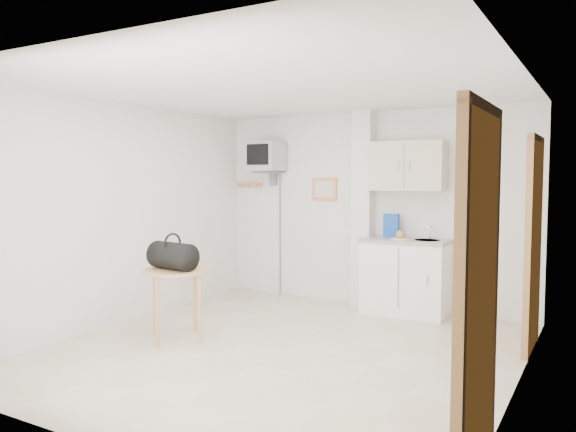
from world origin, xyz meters
The scene contains 7 objects.
ground centered at (0.00, 0.00, 0.00)m, with size 4.50×4.50×0.00m, color beige.
room_envelope centered at (0.24, 0.09, 1.54)m, with size 4.24×4.54×2.55m.
kitchenette centered at (0.57, 2.00, 0.80)m, with size 1.03×0.58×2.10m.
crt_television centered at (-1.45, 2.02, 1.94)m, with size 0.44×0.45×2.15m.
round_table centered at (-1.13, -0.22, 0.63)m, with size 0.67×0.67×0.73m.
duffel_bag centered at (-1.14, -0.26, 0.87)m, with size 0.54×0.36×0.38m.
water_bottle centered at (1.70, -0.17, 0.17)m, with size 0.13×0.13×0.38m.
Camera 1 is at (2.69, -4.58, 1.67)m, focal length 35.00 mm.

